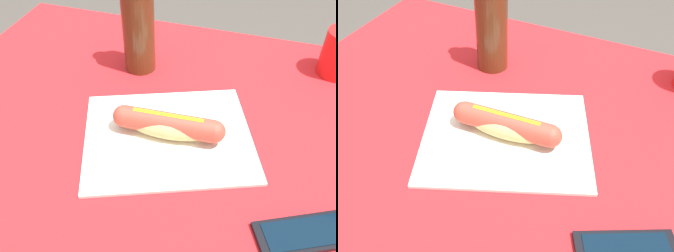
# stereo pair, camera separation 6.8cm
# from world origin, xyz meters

# --- Properties ---
(dining_table) EXTENTS (1.00, 0.83, 0.74)m
(dining_table) POSITION_xyz_m (0.00, 0.00, 0.59)
(dining_table) COLOR brown
(dining_table) RESTS_ON ground
(paper_wrapper) EXTENTS (0.38, 0.35, 0.01)m
(paper_wrapper) POSITION_xyz_m (0.03, -0.01, 0.74)
(paper_wrapper) COLOR silver
(paper_wrapper) RESTS_ON dining_table
(hot_dog) EXTENTS (0.21, 0.06, 0.05)m
(hot_dog) POSITION_xyz_m (0.03, -0.01, 0.77)
(hot_dog) COLOR #E5BC75
(hot_dog) RESTS_ON paper_wrapper
(cell_phone) EXTENTS (0.16, 0.12, 0.01)m
(cell_phone) POSITION_xyz_m (0.29, -0.15, 0.74)
(cell_phone) COLOR black
(cell_phone) RESTS_ON dining_table
(soda_bottle) EXTENTS (0.07, 0.07, 0.27)m
(soda_bottle) POSITION_xyz_m (-0.10, 0.19, 0.86)
(soda_bottle) COLOR #4C2814
(soda_bottle) RESTS_ON dining_table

